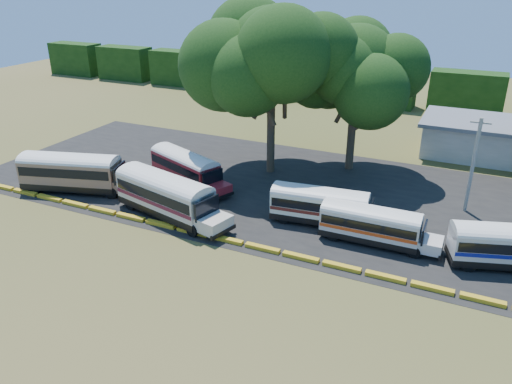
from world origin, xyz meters
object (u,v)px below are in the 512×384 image
at_px(bus_beige, 73,170).
at_px(bus_white_red, 373,223).
at_px(bus_cream_west, 167,193).
at_px(tree_west, 272,53).
at_px(bus_red, 186,166).

height_order(bus_beige, bus_white_red, bus_beige).
distance_m(bus_cream_west, tree_west, 16.66).
bearing_deg(bus_beige, bus_red, 17.55).
relative_size(bus_white_red, tree_west, 0.56).
height_order(bus_beige, bus_cream_west, bus_cream_west).
bearing_deg(bus_white_red, bus_red, 168.08).
xyz_separation_m(bus_beige, bus_white_red, (27.26, 1.95, -0.42)).
xyz_separation_m(bus_red, bus_white_red, (18.68, -3.80, -0.19)).
distance_m(bus_red, bus_white_red, 19.07).
distance_m(bus_white_red, tree_west, 19.28).
xyz_separation_m(bus_beige, bus_cream_west, (10.79, -0.77, 0.00)).
relative_size(bus_beige, bus_cream_west, 0.98).
distance_m(bus_cream_west, bus_white_red, 16.70).
height_order(bus_cream_west, bus_white_red, bus_cream_west).
height_order(bus_red, bus_cream_west, bus_cream_west).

